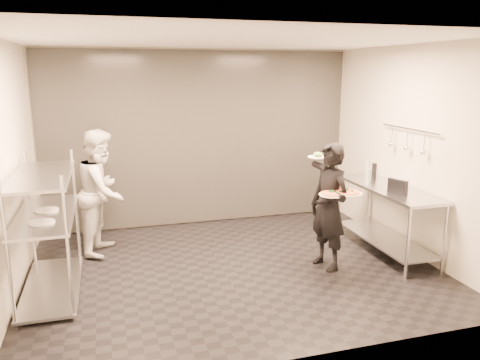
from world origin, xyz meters
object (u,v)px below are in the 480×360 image
object	(u,v)px
pass_rack	(47,226)
pos_monitor	(398,187)
waiter	(329,207)
prep_counter	(387,208)
bottle_dark	(374,171)
bottle_green	(368,176)
chef	(102,192)
pizza_plate_far	(347,192)
pizza_plate_near	(332,194)
bottle_clear	(367,168)
salad_plate	(318,155)

from	to	relation	value
pass_rack	pos_monitor	xyz separation A→B (m)	(4.21, -0.37, 0.25)
pass_rack	waiter	world-z (taller)	waiter
prep_counter	waiter	world-z (taller)	waiter
waiter	bottle_dark	size ratio (longest dim) A/B	6.77
bottle_green	waiter	bearing A→B (deg)	-148.83
chef	prep_counter	bearing A→B (deg)	-89.00
chef	pizza_plate_far	xyz separation A→B (m)	(2.85, -1.56, 0.17)
pass_rack	pizza_plate_near	world-z (taller)	pass_rack
chef	bottle_green	xyz separation A→B (m)	(3.55, -0.87, 0.18)
chef	bottle_green	world-z (taller)	chef
pizza_plate_near	bottle_clear	xyz separation A→B (m)	(1.22, 1.22, 0.01)
pass_rack	salad_plate	bearing A→B (deg)	-0.22
pass_rack	pizza_plate_far	xyz separation A→B (m)	(3.45, -0.46, 0.25)
pizza_plate_near	bottle_clear	size ratio (longest dim) A/B	1.37
pos_monitor	bottle_clear	distance (m)	1.15
pizza_plate_near	bottle_green	xyz separation A→B (m)	(0.91, 0.71, 0.01)
chef	bottle_green	size ratio (longest dim) A/B	7.61
pos_monitor	bottle_green	bearing A→B (deg)	76.26
pizza_plate_near	salad_plate	xyz separation A→B (m)	(0.02, 0.46, 0.39)
pass_rack	salad_plate	size ratio (longest dim) A/B	6.24
bottle_dark	pizza_plate_far	bearing A→B (deg)	-135.42
pizza_plate_near	salad_plate	size ratio (longest dim) A/B	1.19
pos_monitor	bottle_clear	xyz separation A→B (m)	(0.24, 1.12, 0.01)
pass_rack	bottle_dark	size ratio (longest dim) A/B	6.77
pass_rack	bottle_dark	xyz separation A→B (m)	(4.39, 0.47, 0.27)
pass_rack	pizza_plate_near	size ratio (longest dim) A/B	5.25
pizza_plate_near	bottle_dark	distance (m)	1.49
pizza_plate_far	pos_monitor	distance (m)	0.76
pass_rack	pizza_plate_far	world-z (taller)	pass_rack
chef	pos_monitor	distance (m)	3.90
pizza_plate_far	waiter	bearing A→B (deg)	126.40
bottle_green	pizza_plate_far	bearing A→B (deg)	-135.13
bottle_green	bottle_dark	xyz separation A→B (m)	(0.24, 0.23, 0.01)
pos_monitor	bottle_clear	size ratio (longest dim) A/B	1.21
chef	salad_plate	world-z (taller)	chef
pizza_plate_near	pizza_plate_far	distance (m)	0.22
pass_rack	prep_counter	bearing A→B (deg)	0.03
salad_plate	pos_monitor	size ratio (longest dim) A/B	0.95
bottle_green	pos_monitor	bearing A→B (deg)	-84.50
pos_monitor	pass_rack	bearing A→B (deg)	155.71
pizza_plate_far	pos_monitor	size ratio (longest dim) A/B	1.30
waiter	pizza_plate_near	size ratio (longest dim) A/B	5.25
pizza_plate_near	pos_monitor	distance (m)	0.98
waiter	pos_monitor	bearing A→B (deg)	67.99
waiter	pizza_plate_far	bearing A→B (deg)	20.96
prep_counter	bottle_clear	bearing A→B (deg)	80.65
bottle_dark	bottle_clear	bearing A→B (deg)	77.68
pass_rack	pizza_plate_near	distance (m)	3.28
pass_rack	pos_monitor	distance (m)	4.23
pass_rack	chef	bearing A→B (deg)	61.45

